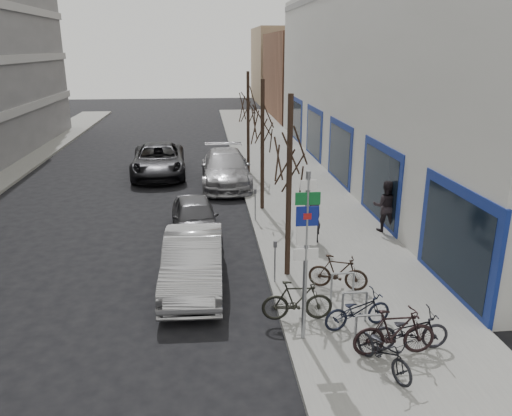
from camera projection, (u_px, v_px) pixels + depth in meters
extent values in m
plane|color=black|center=(201.00, 349.00, 11.59)|extent=(120.00, 120.00, 0.00)
cube|color=slate|center=(306.00, 208.00, 21.48)|extent=(5.00, 70.00, 0.15)
cube|color=brown|center=(331.00, 75.00, 49.50)|extent=(12.00, 14.00, 8.00)
cube|color=#937A5B|center=(306.00, 65.00, 63.59)|extent=(13.00, 12.00, 9.00)
cylinder|color=gray|center=(305.00, 262.00, 11.18)|extent=(0.10, 0.10, 4.20)
cube|color=white|center=(308.00, 185.00, 10.60)|extent=(0.35, 0.03, 0.22)
cube|color=#0C5926|center=(308.00, 199.00, 10.69)|extent=(0.55, 0.03, 0.28)
cube|color=navy|center=(307.00, 216.00, 10.82)|extent=(0.50, 0.03, 0.45)
cube|color=maroon|center=(307.00, 216.00, 10.81)|extent=(0.18, 0.02, 0.14)
cube|color=white|center=(307.00, 236.00, 10.95)|extent=(0.45, 0.03, 0.45)
cube|color=white|center=(306.00, 254.00, 11.09)|extent=(0.55, 0.03, 0.28)
cylinder|color=gray|center=(355.00, 332.00, 11.30)|extent=(0.06, 0.06, 0.80)
cylinder|color=gray|center=(381.00, 330.00, 11.36)|extent=(0.06, 0.06, 0.80)
cylinder|color=gray|center=(370.00, 315.00, 11.20)|extent=(0.60, 0.06, 0.06)
cylinder|color=gray|center=(342.00, 308.00, 12.34)|extent=(0.06, 0.06, 0.80)
cylinder|color=gray|center=(366.00, 306.00, 12.40)|extent=(0.06, 0.06, 0.80)
cylinder|color=gray|center=(355.00, 293.00, 12.24)|extent=(0.60, 0.06, 0.06)
cylinder|color=gray|center=(331.00, 287.00, 13.38)|extent=(0.06, 0.06, 0.80)
cylinder|color=gray|center=(353.00, 286.00, 13.44)|extent=(0.06, 0.06, 0.80)
cylinder|color=gray|center=(343.00, 273.00, 13.29)|extent=(0.60, 0.06, 0.06)
cylinder|color=black|center=(289.00, 191.00, 14.31)|extent=(0.16, 0.16, 5.50)
cylinder|color=black|center=(262.00, 148.00, 20.46)|extent=(0.16, 0.16, 5.50)
cylinder|color=black|center=(248.00, 124.00, 26.61)|extent=(0.16, 0.16, 5.50)
cylinder|color=gray|center=(275.00, 264.00, 14.43)|extent=(0.05, 0.05, 1.10)
cube|color=#3F3F44|center=(275.00, 244.00, 14.23)|extent=(0.10, 0.08, 0.18)
cylinder|color=gray|center=(255.00, 207.00, 19.63)|extent=(0.05, 0.05, 1.10)
cube|color=#3F3F44|center=(255.00, 191.00, 19.44)|extent=(0.10, 0.08, 0.18)
cylinder|color=gray|center=(244.00, 173.00, 24.83)|extent=(0.05, 0.05, 1.10)
cube|color=#3F3F44|center=(244.00, 161.00, 24.64)|extent=(0.10, 0.08, 0.18)
imported|color=black|center=(384.00, 348.00, 10.46)|extent=(1.11, 1.81, 1.06)
imported|color=black|center=(395.00, 332.00, 10.97)|extent=(1.90, 0.58, 1.15)
imported|color=black|center=(358.00, 307.00, 12.08)|extent=(1.82, 0.87, 1.07)
imported|color=black|center=(297.00, 300.00, 12.41)|extent=(1.82, 0.63, 1.09)
imported|color=black|center=(410.00, 327.00, 11.18)|extent=(1.83, 0.57, 1.12)
imported|color=black|center=(338.00, 272.00, 14.03)|extent=(1.76, 1.09, 1.03)
imported|color=#AAAAAF|center=(193.00, 262.00, 14.41)|extent=(1.81, 4.83, 1.57)
imported|color=#444448|center=(195.00, 217.00, 18.47)|extent=(2.02, 4.22, 1.39)
imported|color=#969599|center=(226.00, 168.00, 25.16)|extent=(2.44, 5.93, 1.72)
imported|color=black|center=(159.00, 160.00, 27.08)|extent=(3.09, 6.16, 1.67)
imported|color=black|center=(313.00, 218.00, 17.22)|extent=(0.80, 0.68, 1.86)
imported|color=black|center=(385.00, 206.00, 18.36)|extent=(0.83, 0.67, 1.95)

